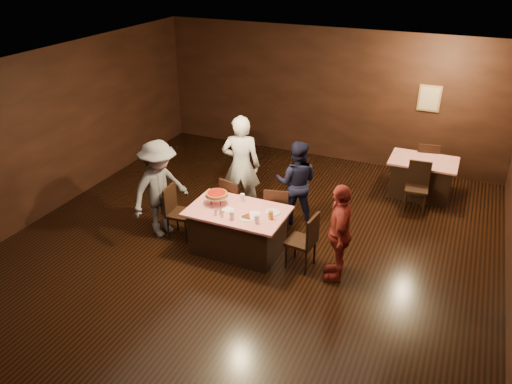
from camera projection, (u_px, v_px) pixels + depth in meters
room at (230, 142)px, 7.02m from camera, size 10.00×10.04×3.02m
main_table at (238, 230)px, 8.26m from camera, size 1.60×1.00×0.77m
back_table at (421, 178)px, 10.07m from camera, size 1.30×0.90×0.77m
chair_far_left at (236, 201)px, 8.97m from camera, size 0.51×0.51×0.95m
chair_far_right at (277, 210)px, 8.68m from camera, size 0.50×0.50×0.95m
chair_end_left at (181, 212)px, 8.61m from camera, size 0.45×0.45×0.95m
chair_end_right at (301, 240)px, 7.82m from camera, size 0.46×0.46×0.95m
chair_back_near at (417, 188)px, 9.46m from camera, size 0.45×0.45×0.95m
chair_back_far at (426, 163)px, 10.52m from camera, size 0.49×0.49×0.95m
diner_white_jacket at (241, 166)px, 9.18m from camera, size 0.81×0.66×1.93m
diner_navy_hoodie at (296, 183)px, 8.95m from camera, size 0.88×0.75×1.58m
diner_grey_knit at (160, 189)px, 8.52m from camera, size 0.96×1.27×1.75m
diner_red_shirt at (339, 232)px, 7.43m from camera, size 0.61×0.99×1.58m
pizza_stand at (217, 194)px, 8.18m from camera, size 0.38×0.38×0.22m
plate_with_slice at (247, 217)px, 7.83m from camera, size 0.25×0.25×0.06m
plate_empty at (272, 212)px, 8.00m from camera, size 0.25×0.25×0.01m
glass_front_left at (232, 215)px, 7.79m from camera, size 0.08×0.08×0.14m
glass_front_right at (257, 219)px, 7.68m from camera, size 0.08×0.08×0.14m
glass_amber at (271, 215)px, 7.79m from camera, size 0.08×0.08×0.14m
glass_back at (243, 198)px, 8.31m from camera, size 0.08×0.08×0.14m
condiments at (220, 213)px, 7.89m from camera, size 0.17×0.10×0.09m
napkin_center at (254, 214)px, 7.97m from camera, size 0.19×0.19×0.01m
napkin_left at (228, 209)px, 8.09m from camera, size 0.21×0.21×0.01m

